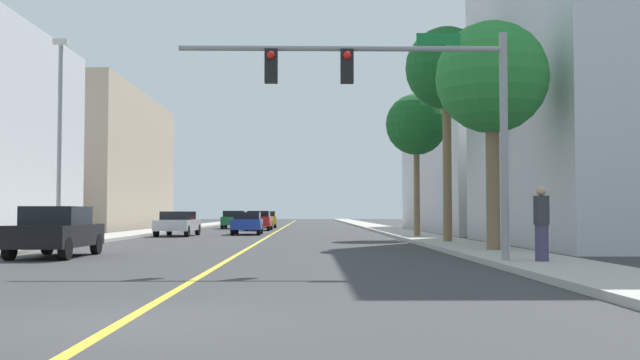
% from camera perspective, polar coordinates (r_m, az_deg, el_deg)
% --- Properties ---
extents(ground, '(192.00, 192.00, 0.00)m').
position_cam_1_polar(ground, '(50.94, -3.39, -4.03)').
color(ground, '#38383A').
extents(sidewalk_left, '(2.55, 168.00, 0.15)m').
position_cam_1_polar(sidewalk_left, '(51.90, -12.22, -3.86)').
color(sidewalk_left, '#B2ADA3').
rests_on(sidewalk_left, ground).
extents(sidewalk_right, '(2.55, 168.00, 0.15)m').
position_cam_1_polar(sidewalk_right, '(51.21, 5.55, -3.93)').
color(sidewalk_right, '#B2ADA3').
rests_on(sidewalk_right, ground).
extents(lane_marking_center, '(0.16, 144.00, 0.01)m').
position_cam_1_polar(lane_marking_center, '(50.94, -3.39, -4.02)').
color(lane_marking_center, yellow).
rests_on(lane_marking_center, ground).
extents(building_left_far, '(17.18, 22.02, 10.39)m').
position_cam_1_polar(building_left_far, '(60.40, -21.32, 1.31)').
color(building_left_far, tan).
rests_on(building_left_far, ground).
extents(building_right_far, '(13.83, 23.71, 7.39)m').
position_cam_1_polar(building_right_far, '(53.16, 15.47, 0.11)').
color(building_right_far, silver).
rests_on(building_right_far, ground).
extents(traffic_signal_mast, '(8.15, 0.36, 5.65)m').
position_cam_1_polar(traffic_signal_mast, '(18.34, 6.48, 6.73)').
color(traffic_signal_mast, gray).
rests_on(traffic_signal_mast, sidewalk_right).
extents(street_lamp, '(0.56, 0.28, 7.75)m').
position_cam_1_polar(street_lamp, '(29.35, -19.63, 3.71)').
color(street_lamp, gray).
rests_on(street_lamp, sidewalk_left).
extents(palm_near, '(3.56, 3.56, 7.25)m').
position_cam_1_polar(palm_near, '(24.06, 13.23, 7.66)').
color(palm_near, brown).
rests_on(palm_near, sidewalk_right).
extents(palm_mid, '(3.39, 3.39, 8.82)m').
position_cam_1_polar(palm_mid, '(30.89, 9.83, 8.45)').
color(palm_mid, brown).
rests_on(palm_mid, sidewalk_right).
extents(palm_far, '(3.10, 3.10, 7.17)m').
position_cam_1_polar(palm_far, '(37.29, 7.53, 4.24)').
color(palm_far, brown).
rests_on(palm_far, sidewalk_right).
extents(car_silver, '(1.98, 4.40, 1.38)m').
position_cam_1_polar(car_silver, '(41.78, -11.01, -3.32)').
color(car_silver, '#BCBCC1').
rests_on(car_silver, ground).
extents(car_blue, '(1.79, 4.09, 1.35)m').
position_cam_1_polar(car_blue, '(43.98, -5.69, -3.34)').
color(car_blue, '#1E389E').
rests_on(car_blue, ground).
extents(car_yellow, '(2.06, 4.51, 1.42)m').
position_cam_1_polar(car_yellow, '(63.45, -4.28, -3.04)').
color(car_yellow, gold).
rests_on(car_yellow, ground).
extents(car_black, '(1.76, 4.02, 1.50)m').
position_cam_1_polar(car_black, '(23.06, -19.88, -3.75)').
color(car_black, black).
rests_on(car_black, ground).
extents(car_red, '(1.81, 4.23, 1.43)m').
position_cam_1_polar(car_red, '(53.95, -4.77, -3.14)').
color(car_red, red).
rests_on(car_red, ground).
extents(car_green, '(2.01, 4.43, 1.45)m').
position_cam_1_polar(car_green, '(59.83, -6.70, -3.07)').
color(car_green, '#196638').
rests_on(car_green, ground).
extents(pedestrian, '(0.38, 0.38, 1.81)m').
position_cam_1_polar(pedestrian, '(18.46, 16.88, -3.25)').
color(pedestrian, '#3F3859').
rests_on(pedestrian, sidewalk_right).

